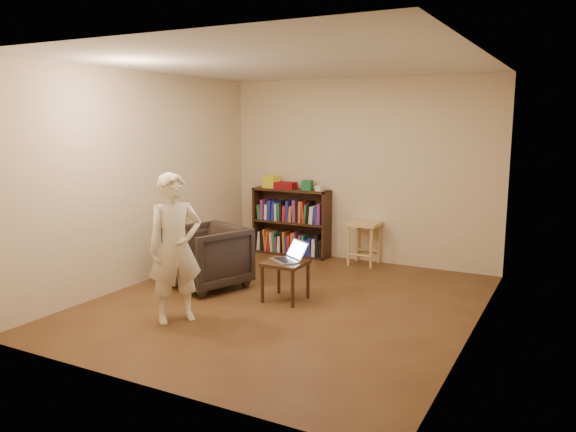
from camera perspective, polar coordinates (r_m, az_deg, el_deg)
The scene contains 15 objects.
floor at distance 6.34m, azimuth -0.27°, elevation -8.83°, with size 4.50×4.50×0.00m, color #4C2B18.
ceiling at distance 6.04m, azimuth -0.28°, elevation 15.27°, with size 4.50×4.50×0.00m, color silver.
wall_back at distance 8.09m, azimuth 7.30°, elevation 4.56°, with size 4.00×4.00×0.00m, color beige.
wall_left at distance 7.21m, azimuth -14.45°, elevation 3.71°, with size 4.50×4.50×0.00m, color beige.
wall_right at distance 5.41m, azimuth 18.75°, elevation 1.60°, with size 4.50×4.50×0.00m, color beige.
bookshelf at distance 8.48m, azimuth 0.37°, elevation -1.00°, with size 1.20×0.30×1.00m.
box_yellow at distance 8.54m, azimuth -1.74°, elevation 3.51°, with size 0.23×0.17×0.19m, color yellow.
red_cloth at distance 8.42m, azimuth -0.27°, elevation 3.12°, with size 0.30×0.22×0.10m, color maroon.
box_green at distance 8.28m, azimuth 1.98°, elevation 3.15°, with size 0.14×0.14×0.14m, color #1D6F3B.
box_white at distance 8.17m, azimuth 3.21°, elevation 2.82°, with size 0.10×0.10×0.08m, color silver.
stool at distance 7.94m, azimuth 7.74°, elevation -1.46°, with size 0.42×0.42×0.61m.
armchair at distance 6.88m, azimuth -8.17°, elevation -4.13°, with size 0.81×0.84×0.76m, color #2A231C.
side_table at distance 6.33m, azimuth -0.27°, elevation -5.31°, with size 0.44×0.44×0.45m.
laptop at distance 6.33m, azimuth 0.15°, elevation -4.10°, with size 0.46×0.47×0.22m.
person at distance 5.72m, azimuth -11.39°, elevation -3.22°, with size 0.55×0.36×1.51m, color #EDE3C3.
Camera 1 is at (2.84, -5.29, 2.01)m, focal length 35.00 mm.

